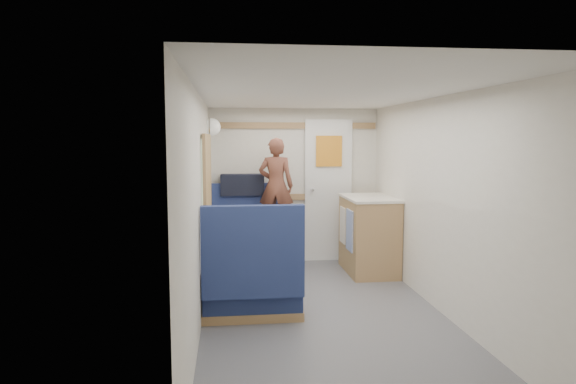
{
  "coord_description": "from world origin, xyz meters",
  "views": [
    {
      "loc": [
        -0.85,
        -4.39,
        1.62
      ],
      "look_at": [
        -0.24,
        0.9,
        1.06
      ],
      "focal_mm": 32.0,
      "sensor_mm": 36.0,
      "label": 1
    }
  ],
  "objects": [
    {
      "name": "oak_trim_low",
      "position": [
        0.0,
        2.23,
        0.85
      ],
      "size": [
        2.15,
        0.02,
        0.08
      ],
      "primitive_type": "cube",
      "color": "olive",
      "rests_on": "wall_back"
    },
    {
      "name": "cheese_block",
      "position": [
        -0.53,
        0.9,
        0.76
      ],
      "size": [
        0.11,
        0.07,
        0.04
      ],
      "primitive_type": "cube",
      "rotation": [
        0.0,
        0.0,
        0.02
      ],
      "color": "#D6C67B",
      "rests_on": "tray"
    },
    {
      "name": "ceiling",
      "position": [
        0.0,
        0.0,
        2.0
      ],
      "size": [
        4.5,
        4.5,
        0.0
      ],
      "primitive_type": "plane",
      "rotation": [
        3.14,
        0.0,
        0.0
      ],
      "color": "silver",
      "rests_on": "wall_back"
    },
    {
      "name": "tray",
      "position": [
        -0.46,
        0.9,
        0.73
      ],
      "size": [
        0.34,
        0.42,
        0.02
      ],
      "primitive_type": "cube",
      "rotation": [
        0.0,
        0.0,
        -0.16
      ],
      "color": "white",
      "rests_on": "dinette_table"
    },
    {
      "name": "duffel_bag",
      "position": [
        -0.68,
        2.12,
        1.03
      ],
      "size": [
        0.55,
        0.27,
        0.26
      ],
      "primitive_type": "cube",
      "rotation": [
        0.0,
        0.0,
        -0.01
      ],
      "color": "black",
      "rests_on": "ledge"
    },
    {
      "name": "wall_right",
      "position": [
        1.1,
        0.0,
        1.0
      ],
      "size": [
        0.02,
        4.5,
        2.0
      ],
      "primitive_type": "cube",
      "color": "silver",
      "rests_on": "floor"
    },
    {
      "name": "rear_door",
      "position": [
        0.45,
        2.22,
        0.97
      ],
      "size": [
        0.62,
        0.12,
        1.86
      ],
      "color": "white",
      "rests_on": "wall_back"
    },
    {
      "name": "side_window",
      "position": [
        -1.08,
        1.0,
        1.25
      ],
      "size": [
        0.04,
        1.3,
        0.72
      ],
      "primitive_type": "cube",
      "color": "#90A088",
      "rests_on": "wall_left"
    },
    {
      "name": "galley_counter",
      "position": [
        0.82,
        1.55,
        0.47
      ],
      "size": [
        0.57,
        0.92,
        0.92
      ],
      "color": "olive",
      "rests_on": "floor"
    },
    {
      "name": "beer_glass",
      "position": [
        -0.44,
        0.96,
        0.77
      ],
      "size": [
        0.06,
        0.06,
        0.09
      ],
      "primitive_type": "cylinder",
      "color": "#8F4A14",
      "rests_on": "dinette_table"
    },
    {
      "name": "tumbler_mid",
      "position": [
        -0.82,
        1.26,
        0.78
      ],
      "size": [
        0.07,
        0.07,
        0.12
      ],
      "primitive_type": "cylinder",
      "color": "silver",
      "rests_on": "dinette_table"
    },
    {
      "name": "dinette_table",
      "position": [
        -0.65,
        1.0,
        0.57
      ],
      "size": [
        0.62,
        0.92,
        0.72
      ],
      "color": "white",
      "rests_on": "floor"
    },
    {
      "name": "floor",
      "position": [
        0.0,
        0.0,
        0.0
      ],
      "size": [
        4.5,
        4.5,
        0.0
      ],
      "primitive_type": "plane",
      "color": "#515156",
      "rests_on": "ground"
    },
    {
      "name": "bread_loaf",
      "position": [
        -0.44,
        1.24,
        0.77
      ],
      "size": [
        0.2,
        0.28,
        0.11
      ],
      "primitive_type": "cube",
      "rotation": [
        0.0,
        0.0,
        0.28
      ],
      "color": "brown",
      "rests_on": "dinette_table"
    },
    {
      "name": "wall_left",
      "position": [
        -1.1,
        0.0,
        1.0
      ],
      "size": [
        0.02,
        4.5,
        2.0
      ],
      "primitive_type": "cube",
      "color": "silver",
      "rests_on": "floor"
    },
    {
      "name": "oak_trim_high",
      "position": [
        0.0,
        2.23,
        1.78
      ],
      "size": [
        2.15,
        0.02,
        0.08
      ],
      "primitive_type": "cube",
      "color": "olive",
      "rests_on": "wall_back"
    },
    {
      "name": "salt_grinder",
      "position": [
        -0.76,
        0.9,
        0.76
      ],
      "size": [
        0.04,
        0.04,
        0.09
      ],
      "primitive_type": "cylinder",
      "color": "white",
      "rests_on": "dinette_table"
    },
    {
      "name": "ledge",
      "position": [
        -0.65,
        2.12,
        0.88
      ],
      "size": [
        0.9,
        0.14,
        0.04
      ],
      "primitive_type": "cube",
      "color": "olive",
      "rests_on": "bench_far"
    },
    {
      "name": "bench_far",
      "position": [
        -0.65,
        1.86,
        0.3
      ],
      "size": [
        0.9,
        0.59,
        1.05
      ],
      "color": "navy",
      "rests_on": "floor"
    },
    {
      "name": "pepper_grinder",
      "position": [
        -0.58,
        1.01,
        0.76
      ],
      "size": [
        0.03,
        0.03,
        0.09
      ],
      "primitive_type": "cylinder",
      "color": "black",
      "rests_on": "dinette_table"
    },
    {
      "name": "wall_back",
      "position": [
        0.0,
        2.25,
        1.0
      ],
      "size": [
        2.2,
        0.02,
        2.0
      ],
      "primitive_type": "cube",
      "color": "silver",
      "rests_on": "floor"
    },
    {
      "name": "bench_near",
      "position": [
        -0.65,
        0.14,
        0.3
      ],
      "size": [
        0.9,
        0.59,
        1.05
      ],
      "color": "navy",
      "rests_on": "floor"
    },
    {
      "name": "tumbler_left",
      "position": [
        -0.78,
        0.64,
        0.77
      ],
      "size": [
        0.07,
        0.07,
        0.11
      ],
      "primitive_type": "cylinder",
      "color": "silver",
      "rests_on": "dinette_table"
    },
    {
      "name": "dome_light",
      "position": [
        -1.04,
        1.85,
        1.75
      ],
      "size": [
        0.2,
        0.2,
        0.2
      ],
      "primitive_type": "sphere",
      "color": "white",
      "rests_on": "wall_left"
    },
    {
      "name": "wine_glass",
      "position": [
        -0.62,
        0.97,
        0.84
      ],
      "size": [
        0.08,
        0.08,
        0.17
      ],
      "color": "white",
      "rests_on": "dinette_table"
    },
    {
      "name": "tumbler_right",
      "position": [
        -0.56,
        0.95,
        0.78
      ],
      "size": [
        0.07,
        0.07,
        0.11
      ],
      "primitive_type": "cylinder",
      "color": "silver",
      "rests_on": "dinette_table"
    },
    {
      "name": "person",
      "position": [
        -0.28,
        1.83,
        1.04
      ],
      "size": [
        0.48,
        0.37,
        1.17
      ],
      "primitive_type": "imported",
      "rotation": [
        0.0,
        0.0,
        2.91
      ],
      "color": "brown",
      "rests_on": "bench_far"
    },
    {
      "name": "orange_fruit",
      "position": [
        -0.53,
        0.91,
        0.77
      ],
      "size": [
        0.07,
        0.07,
        0.07
      ],
      "primitive_type": "sphere",
      "color": "#D54C09",
      "rests_on": "tray"
    }
  ]
}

